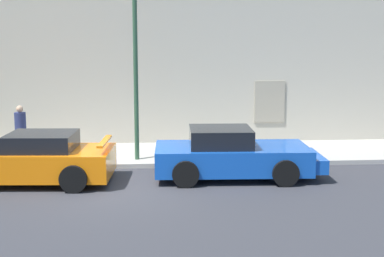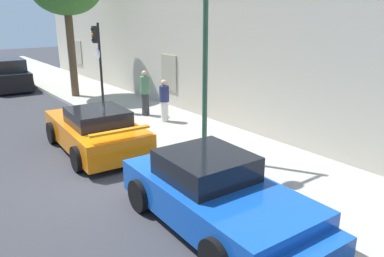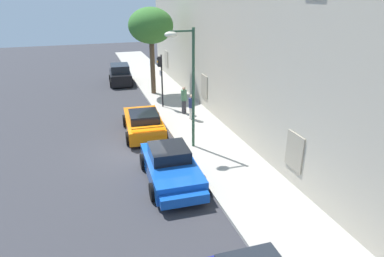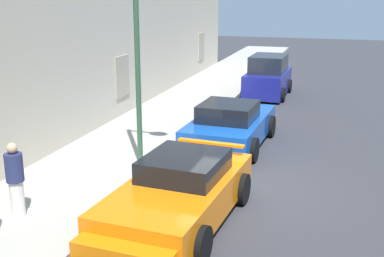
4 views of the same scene
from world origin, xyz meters
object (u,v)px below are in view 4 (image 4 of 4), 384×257
object	(u,v)px
sportscar_red_lead	(176,197)
pedestrian_admiring	(15,179)
street_lamp	(151,10)
hatchback_distant	(268,78)
sportscar_yellow_flank	(232,125)

from	to	relation	value
sportscar_red_lead	pedestrian_admiring	size ratio (longest dim) A/B	3.07
street_lamp	pedestrian_admiring	bearing A→B (deg)	157.67
hatchback_distant	street_lamp	bearing A→B (deg)	172.12
hatchback_distant	pedestrian_admiring	size ratio (longest dim) A/B	2.29
street_lamp	hatchback_distant	bearing A→B (deg)	-7.88
hatchback_distant	street_lamp	distance (m)	11.02
sportscar_red_lead	sportscar_yellow_flank	xyz separation A→B (m)	(5.75, 0.14, 0.01)
hatchback_distant	street_lamp	size ratio (longest dim) A/B	0.61
street_lamp	sportscar_yellow_flank	bearing A→B (deg)	-27.76
sportscar_yellow_flank	sportscar_red_lead	bearing A→B (deg)	-178.62
hatchback_distant	street_lamp	xyz separation A→B (m)	(-10.39, 1.44, 3.35)
sportscar_red_lead	street_lamp	size ratio (longest dim) A/B	0.82
sportscar_yellow_flank	pedestrian_admiring	distance (m)	7.25
street_lamp	pedestrian_admiring	world-z (taller)	street_lamp
street_lamp	pedestrian_admiring	distance (m)	5.21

